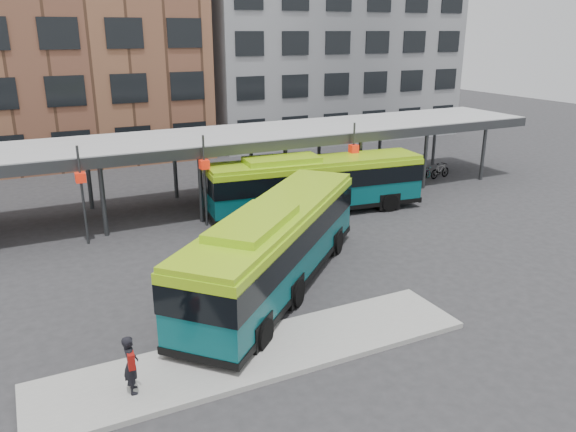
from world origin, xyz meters
name	(u,v)px	position (x,y,z in m)	size (l,w,h in m)	color
ground	(355,286)	(0.00, 0.00, 0.00)	(120.00, 120.00, 0.00)	#28282B
boarding_island	(260,353)	(-5.50, -3.00, 0.09)	(14.00, 3.00, 0.18)	gray
canopy	(235,138)	(-0.06, 12.87, 3.91)	(40.00, 6.53, 4.80)	#999B9E
building_brick	(16,13)	(-10.00, 32.00, 11.00)	(26.00, 14.00, 22.00)	brown
building_grey	(318,28)	(16.00, 32.00, 10.00)	(24.00, 14.00, 20.00)	slate
bus_front	(276,244)	(-2.91, 1.34, 1.86)	(11.29, 10.86, 3.56)	#07494E
bus_rear	(315,183)	(3.16, 9.10, 1.75)	(12.36, 3.83, 3.35)	#07494E
pedestrian	(131,364)	(-9.52, -3.32, 1.06)	(0.46, 0.68, 1.74)	black
bike_rack	(414,174)	(12.61, 12.20, 0.49)	(5.77, 1.40, 1.08)	slate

